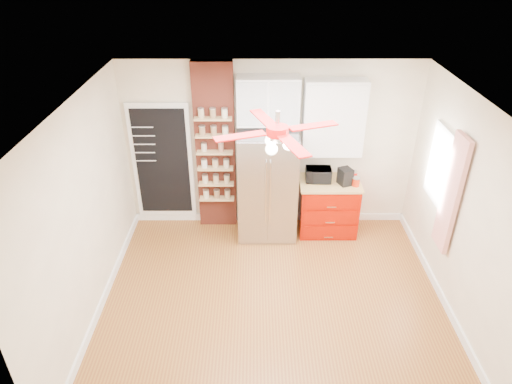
{
  "coord_description": "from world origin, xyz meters",
  "views": [
    {
      "loc": [
        -0.23,
        -4.5,
        4.27
      ],
      "look_at": [
        -0.23,
        0.9,
        1.17
      ],
      "focal_mm": 32.0,
      "sensor_mm": 36.0,
      "label": 1
    }
  ],
  "objects_px": {
    "toaster_oven": "(318,175)",
    "fridge": "(267,185)",
    "coffee_maker": "(345,176)",
    "pantry_jar_oats": "(204,147)",
    "ceiling_fan": "(277,131)",
    "red_cabinet": "(328,206)",
    "canister_left": "(356,182)"
  },
  "relations": [
    {
      "from": "fridge",
      "to": "pantry_jar_oats",
      "type": "height_order",
      "value": "fridge"
    },
    {
      "from": "toaster_oven",
      "to": "coffee_maker",
      "type": "xyz_separation_m",
      "value": [
        0.4,
        -0.1,
        0.02
      ]
    },
    {
      "from": "pantry_jar_oats",
      "to": "fridge",
      "type": "bearing_deg",
      "value": -9.85
    },
    {
      "from": "toaster_oven",
      "to": "canister_left",
      "type": "height_order",
      "value": "toaster_oven"
    },
    {
      "from": "fridge",
      "to": "canister_left",
      "type": "distance_m",
      "value": 1.35
    },
    {
      "from": "red_cabinet",
      "to": "coffee_maker",
      "type": "distance_m",
      "value": 0.62
    },
    {
      "from": "fridge",
      "to": "ceiling_fan",
      "type": "bearing_deg",
      "value": -88.24
    },
    {
      "from": "ceiling_fan",
      "to": "canister_left",
      "type": "bearing_deg",
      "value": 50.19
    },
    {
      "from": "coffee_maker",
      "to": "pantry_jar_oats",
      "type": "height_order",
      "value": "pantry_jar_oats"
    },
    {
      "from": "red_cabinet",
      "to": "ceiling_fan",
      "type": "xyz_separation_m",
      "value": [
        -0.92,
        -1.68,
        1.97
      ]
    },
    {
      "from": "red_cabinet",
      "to": "coffee_maker",
      "type": "bearing_deg",
      "value": -18.83
    },
    {
      "from": "fridge",
      "to": "pantry_jar_oats",
      "type": "distance_m",
      "value": 1.12
    },
    {
      "from": "toaster_oven",
      "to": "fridge",
      "type": "bearing_deg",
      "value": -172.35
    },
    {
      "from": "fridge",
      "to": "toaster_oven",
      "type": "xyz_separation_m",
      "value": [
        0.78,
        0.08,
        0.13
      ]
    },
    {
      "from": "fridge",
      "to": "toaster_oven",
      "type": "distance_m",
      "value": 0.8
    },
    {
      "from": "red_cabinet",
      "to": "toaster_oven",
      "type": "bearing_deg",
      "value": 170.3
    },
    {
      "from": "fridge",
      "to": "red_cabinet",
      "type": "relative_size",
      "value": 1.86
    },
    {
      "from": "ceiling_fan",
      "to": "coffee_maker",
      "type": "bearing_deg",
      "value": 54.88
    },
    {
      "from": "canister_left",
      "to": "pantry_jar_oats",
      "type": "height_order",
      "value": "pantry_jar_oats"
    },
    {
      "from": "ceiling_fan",
      "to": "pantry_jar_oats",
      "type": "distance_m",
      "value": 2.29
    },
    {
      "from": "toaster_oven",
      "to": "pantry_jar_oats",
      "type": "bearing_deg",
      "value": 178.91
    },
    {
      "from": "ceiling_fan",
      "to": "toaster_oven",
      "type": "relative_size",
      "value": 3.6
    },
    {
      "from": "ceiling_fan",
      "to": "coffee_maker",
      "type": "relative_size",
      "value": 5.39
    },
    {
      "from": "fridge",
      "to": "red_cabinet",
      "type": "bearing_deg",
      "value": 2.95
    },
    {
      "from": "fridge",
      "to": "coffee_maker",
      "type": "xyz_separation_m",
      "value": [
        1.18,
        -0.02,
        0.15
      ]
    },
    {
      "from": "toaster_oven",
      "to": "coffee_maker",
      "type": "distance_m",
      "value": 0.41
    },
    {
      "from": "fridge",
      "to": "pantry_jar_oats",
      "type": "xyz_separation_m",
      "value": [
        -0.96,
        0.17,
        0.56
      ]
    },
    {
      "from": "toaster_oven",
      "to": "canister_left",
      "type": "distance_m",
      "value": 0.58
    },
    {
      "from": "ceiling_fan",
      "to": "pantry_jar_oats",
      "type": "height_order",
      "value": "ceiling_fan"
    },
    {
      "from": "ceiling_fan",
      "to": "pantry_jar_oats",
      "type": "xyz_separation_m",
      "value": [
        -1.01,
        1.8,
        -0.99
      ]
    },
    {
      "from": "ceiling_fan",
      "to": "canister_left",
      "type": "height_order",
      "value": "ceiling_fan"
    },
    {
      "from": "red_cabinet",
      "to": "toaster_oven",
      "type": "relative_size",
      "value": 2.42
    }
  ]
}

